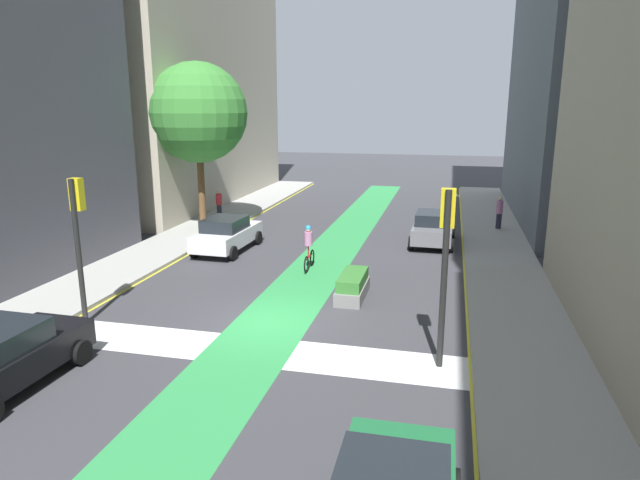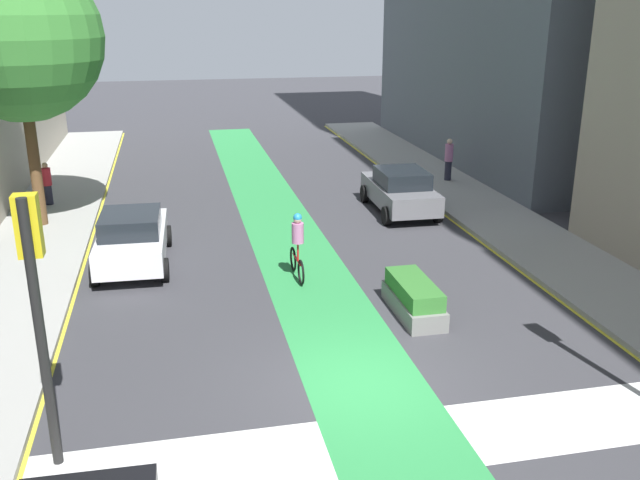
# 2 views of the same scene
# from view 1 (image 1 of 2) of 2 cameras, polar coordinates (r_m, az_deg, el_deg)

# --- Properties ---
(ground_plane) EXTENTS (120.00, 120.00, 0.00)m
(ground_plane) POSITION_cam_1_polar(r_m,az_deg,el_deg) (17.29, -5.33, -8.44)
(ground_plane) COLOR #38383D
(bike_lane_paint) EXTENTS (2.40, 60.00, 0.01)m
(bike_lane_paint) POSITION_cam_1_polar(r_m,az_deg,el_deg) (17.25, -4.97, -8.47)
(bike_lane_paint) COLOR #2D8C47
(bike_lane_paint) RESTS_ON ground_plane
(crosswalk_band) EXTENTS (12.00, 1.80, 0.01)m
(crosswalk_band) POSITION_cam_1_polar(r_m,az_deg,el_deg) (15.57, -7.70, -11.11)
(crosswalk_band) COLOR silver
(crosswalk_band) RESTS_ON ground_plane
(sidewalk_left) EXTENTS (3.00, 60.00, 0.15)m
(sidewalk_left) POSITION_cam_1_polar(r_m,az_deg,el_deg) (20.79, -25.44, -5.68)
(sidewalk_left) COLOR #9E9E99
(sidewalk_left) RESTS_ON ground_plane
(curb_stripe_left) EXTENTS (0.16, 60.00, 0.01)m
(curb_stripe_left) POSITION_cam_1_polar(r_m,az_deg,el_deg) (19.93, -22.02, -6.35)
(curb_stripe_left) COLOR yellow
(curb_stripe_left) RESTS_ON ground_plane
(sidewalk_right) EXTENTS (3.00, 60.00, 0.15)m
(sidewalk_right) POSITION_cam_1_polar(r_m,az_deg,el_deg) (16.62, 20.42, -9.97)
(sidewalk_right) COLOR #9E9E99
(sidewalk_right) RESTS_ON ground_plane
(curb_stripe_right) EXTENTS (0.16, 60.00, 0.01)m
(curb_stripe_right) POSITION_cam_1_polar(r_m,az_deg,el_deg) (16.51, 15.16, -9.98)
(curb_stripe_right) COLOR yellow
(curb_stripe_right) RESTS_ON ground_plane
(traffic_signal_near_right) EXTENTS (0.35, 0.52, 4.55)m
(traffic_signal_near_right) POSITION_cam_1_polar(r_m,az_deg,el_deg) (13.90, 12.82, -0.48)
(traffic_signal_near_right) COLOR black
(traffic_signal_near_right) RESTS_ON ground_plane
(traffic_signal_near_left) EXTENTS (0.35, 0.52, 4.44)m
(traffic_signal_near_left) POSITION_cam_1_polar(r_m,az_deg,el_deg) (17.84, -23.63, 1.56)
(traffic_signal_near_left) COLOR black
(traffic_signal_near_left) RESTS_ON ground_plane
(car_black_left_near) EXTENTS (2.10, 4.24, 1.57)m
(car_black_left_near) POSITION_cam_1_polar(r_m,az_deg,el_deg) (15.13, -29.80, -10.37)
(car_black_left_near) COLOR black
(car_black_left_near) RESTS_ON ground_plane
(car_grey_right_far) EXTENTS (2.09, 4.24, 1.57)m
(car_grey_right_far) POSITION_cam_1_polar(r_m,az_deg,el_deg) (27.00, 11.57, 1.27)
(car_grey_right_far) COLOR slate
(car_grey_right_far) RESTS_ON ground_plane
(car_white_left_far) EXTENTS (2.14, 4.26, 1.57)m
(car_white_left_far) POSITION_cam_1_polar(r_m,az_deg,el_deg) (25.51, -9.57, 0.63)
(car_white_left_far) COLOR silver
(car_white_left_far) RESTS_ON ground_plane
(cyclist_in_lane) EXTENTS (0.32, 1.73, 1.86)m
(cyclist_in_lane) POSITION_cam_1_polar(r_m,az_deg,el_deg) (22.24, -1.17, -0.67)
(cyclist_in_lane) COLOR black
(cyclist_in_lane) RESTS_ON ground_plane
(pedestrian_sidewalk_right_a) EXTENTS (0.34, 0.34, 1.72)m
(pedestrian_sidewalk_right_a) POSITION_cam_1_polar(r_m,az_deg,el_deg) (30.58, 17.96, 2.76)
(pedestrian_sidewalk_right_a) COLOR #262638
(pedestrian_sidewalk_right_a) RESTS_ON sidewalk_right
(pedestrian_sidewalk_left_a) EXTENTS (0.34, 0.34, 1.55)m
(pedestrian_sidewalk_left_a) POSITION_cam_1_polar(r_m,az_deg,el_deg) (32.73, -10.35, 3.72)
(pedestrian_sidewalk_left_a) COLOR #262638
(pedestrian_sidewalk_left_a) RESTS_ON sidewalk_left
(street_tree_near) EXTENTS (5.14, 5.14, 8.52)m
(street_tree_near) POSITION_cam_1_polar(r_m,az_deg,el_deg) (29.93, -12.47, 12.64)
(street_tree_near) COLOR brown
(street_tree_near) RESTS_ON sidewalk_left
(median_planter) EXTENTS (0.88, 2.33, 0.85)m
(median_planter) POSITION_cam_1_polar(r_m,az_deg,el_deg) (19.28, 3.37, -4.75)
(median_planter) COLOR slate
(median_planter) RESTS_ON ground_plane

